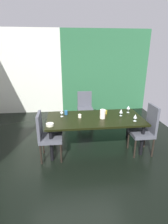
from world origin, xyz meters
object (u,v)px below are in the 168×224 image
cup_rear (105,112)px  pitcher_center (103,114)px  chair_head_far (85,106)px  wine_glass_west (121,111)px  chair_right_near (146,128)px  wine_glass_corner (128,108)px  serving_bowl_near_window (50,125)px  dining_table (95,121)px  wine_glass_front (62,112)px  chair_left_near (46,134)px  cup_near_shelf (80,116)px  cup_south (66,113)px  wine_glass_left (135,116)px

cup_rear → pitcher_center: bearing=-114.5°
chair_head_far → wine_glass_west: 1.53m
chair_right_near → wine_glass_corner: chair_right_near is taller
chair_right_near → pitcher_center: 0.94m
chair_head_far → serving_bowl_near_window: 1.97m
wine_glass_corner → cup_rear: (-0.55, -0.03, -0.08)m
dining_table → wine_glass_front: (-0.71, 0.15, 0.18)m
dining_table → serving_bowl_near_window: (-0.93, -0.32, 0.09)m
chair_right_near → chair_left_near: 2.03m
cup_rear → dining_table: bearing=-141.9°
cup_near_shelf → pitcher_center: pitcher_center is taller
dining_table → chair_right_near: (1.02, -0.32, -0.08)m
wine_glass_corner → cup_rear: wine_glass_corner is taller
wine_glass_corner → serving_bowl_near_window: wine_glass_corner is taller
wine_glass_front → dining_table: bearing=-11.9°
chair_left_near → pitcher_center: bearing=103.3°
chair_head_far → pitcher_center: size_ratio=4.83×
wine_glass_corner → cup_rear: 0.55m
wine_glass_west → chair_left_near: bearing=-166.7°
chair_head_far → chair_left_near: size_ratio=0.97×
cup_south → chair_left_near: bearing=-123.8°
chair_left_near → cup_rear: size_ratio=11.63×
wine_glass_front → wine_glass_west: size_ratio=0.93×
serving_bowl_near_window → wine_glass_left: bearing=1.7°
serving_bowl_near_window → cup_near_shelf: size_ratio=1.98×
wine_glass_left → chair_head_far: bearing=116.1°
chair_right_near → cup_south: (-1.63, 0.60, 0.20)m
cup_near_shelf → pitcher_center: bearing=-10.7°
chair_head_far → wine_glass_left: (0.83, -1.69, 0.29)m
dining_table → chair_head_far: 1.43m
serving_bowl_near_window → chair_left_near: bearing=-179.9°
wine_glass_left → dining_table: bearing=160.8°
wine_glass_corner → cup_south: (-1.43, 0.03, -0.08)m
chair_left_near → wine_glass_left: bearing=91.6°
wine_glass_front → chair_right_near: bearing=-15.3°
wine_glass_left → serving_bowl_near_window: bearing=-178.3°
cup_south → wine_glass_west: bearing=-10.3°
cup_near_shelf → cup_south: 0.37m
wine_glass_west → cup_near_shelf: (-0.91, -0.01, -0.07)m
chair_left_near → wine_glass_left: 1.81m
chair_left_near → wine_glass_corner: chair_left_near is taller
serving_bowl_near_window → dining_table: bearing=19.0°
chair_right_near → cup_south: size_ratio=11.38×
wine_glass_corner → cup_near_shelf: 1.17m
wine_glass_front → wine_glass_west: bearing=-4.1°
dining_table → wine_glass_left: size_ratio=14.06×
chair_head_far → cup_near_shelf: (-0.27, -1.38, 0.22)m
chair_head_far → cup_rear: (0.32, -1.20, 0.23)m
cup_near_shelf → serving_bowl_near_window: bearing=-148.9°
dining_table → chair_right_near: size_ratio=1.95×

